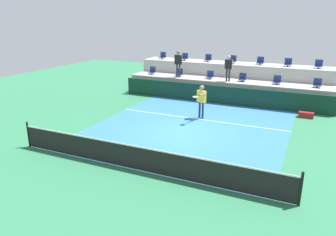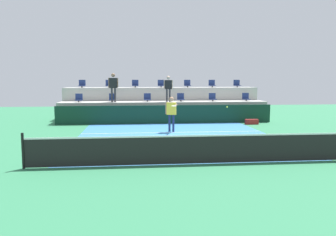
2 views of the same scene
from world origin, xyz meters
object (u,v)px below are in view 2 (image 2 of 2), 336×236
Objects in this scene: stadium_chair_lower_mid_right at (181,98)px; spectator_in_white at (113,85)px; stadium_chair_lower_mid_left at (147,98)px; stadium_chair_lower_right at (213,98)px; stadium_chair_lower_left at (113,98)px; stadium_chair_upper_mid_left at (135,84)px; tennis_player at (171,110)px; stadium_chair_upper_far_left at (82,84)px; tennis_ball at (227,107)px; stadium_chair_lower_far_right at (246,98)px; spectator_in_grey at (168,86)px; stadium_chair_upper_left at (109,84)px; stadium_chair_upper_right at (212,84)px; stadium_chair_upper_mid_right at (187,84)px; stadium_chair_upper_far_right at (237,84)px; stadium_chair_lower_far_left at (79,99)px; stadium_chair_upper_center at (161,84)px; equipment_bag at (252,122)px.

spectator_in_white reaches higher than stadium_chair_lower_mid_right.
stadium_chair_lower_right is (4.20, 0.00, 0.00)m from stadium_chair_lower_mid_left.
stadium_chair_lower_left is 0.95m from spectator_in_white.
stadium_chair_upper_mid_left reaches higher than tennis_player.
stadium_chair_lower_right is 1.00× the size of stadium_chair_upper_far_left.
tennis_ball is (3.89, -8.97, -0.87)m from stadium_chair_upper_mid_left.
tennis_player is at bearing 129.88° from tennis_ball.
stadium_chair_lower_far_right is 7.65× the size of tennis_ball.
tennis_ball is (1.85, -6.79, -0.77)m from spectator_in_grey.
spectator_in_grey is at bearing -175.72° from stadium_chair_lower_far_right.
stadium_chair_lower_far_right is 0.32× the size of spectator_in_grey.
stadium_chair_upper_mid_left is 0.29× the size of tennis_player.
stadium_chair_upper_mid_left reaches higher than tennis_ball.
stadium_chair_upper_right is (7.10, 0.00, 0.00)m from stadium_chair_upper_left.
stadium_chair_upper_mid_left is (1.44, 1.80, 0.85)m from stadium_chair_lower_left.
stadium_chair_upper_far_left is at bearing 180.00° from stadium_chair_upper_left.
stadium_chair_upper_mid_left is at bearing 180.00° from stadium_chair_upper_mid_right.
stadium_chair_upper_mid_left is 1.00× the size of stadium_chair_upper_far_right.
stadium_chair_lower_far_left is 10.30m from tennis_ball.
stadium_chair_upper_mid_right is at bearing 74.00° from tennis_player.
stadium_chair_lower_mid_right is 1.00× the size of stadium_chair_upper_far_right.
stadium_chair_lower_mid_left is 1.00× the size of stadium_chair_lower_far_right.
stadium_chair_upper_left is 7.10m from stadium_chair_upper_right.
stadium_chair_upper_left and stadium_chair_upper_mid_left have the same top height.
stadium_chair_lower_mid_right and stadium_chair_lower_right have the same top height.
stadium_chair_lower_mid_right is at bearing -32.06° from stadium_chair_upper_mid_left.
stadium_chair_lower_far_right is 5.76m from stadium_chair_upper_center.
tennis_ball is at bearing -120.35° from equipment_bag.
stadium_chair_upper_center reaches higher than tennis_player.
equipment_bag is (8.24, -2.18, -1.31)m from stadium_chair_lower_left.
stadium_chair_upper_mid_right is 9.02m from tennis_ball.
stadium_chair_lower_mid_left is at bearing -35.57° from stadium_chair_upper_left.
stadium_chair_upper_center is 9.26m from tennis_ball.
stadium_chair_lower_far_left is at bearing -152.83° from stadium_chair_upper_mid_left.
stadium_chair_upper_mid_right is at bearing 32.28° from stadium_chair_lower_mid_left.
stadium_chair_lower_far_left is at bearing -168.48° from stadium_chair_upper_right.
tennis_player is at bearing -154.30° from equipment_bag.
stadium_chair_lower_far_right is 9.16m from stadium_chair_upper_left.
stadium_chair_lower_far_right is 0.29× the size of tennis_player.
stadium_chair_lower_far_left and stadium_chair_lower_right have the same top height.
stadium_chair_upper_far_right is 8.74m from spectator_in_white.
stadium_chair_upper_far_right reaches higher than stadium_chair_lower_mid_left.
stadium_chair_upper_center is at bearing 180.00° from stadium_chair_upper_right.
stadium_chair_upper_far_left is at bearing 168.03° from stadium_chair_lower_right.
stadium_chair_upper_center is at bearing 0.00° from stadium_chair_upper_far_left.
stadium_chair_lower_left is 3.77m from stadium_chair_upper_center.
tennis_player is at bearing -124.68° from stadium_chair_lower_right.
stadium_chair_upper_right is (6.76, 1.80, 0.85)m from stadium_chair_lower_left.
stadium_chair_lower_right is at bearing 0.00° from stadium_chair_lower_mid_left.
stadium_chair_lower_far_left is 0.29× the size of spectator_in_white.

